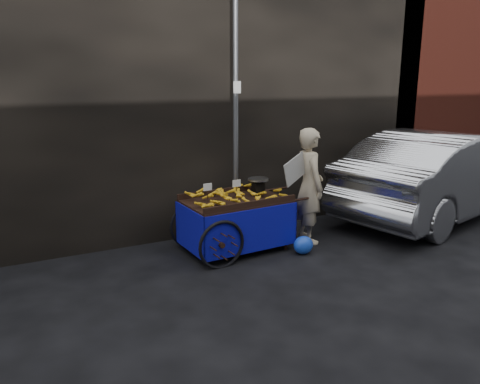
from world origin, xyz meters
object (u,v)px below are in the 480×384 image
plastic_bag (303,245)px  parked_car (442,174)px  vendor (309,186)px  banana_cart (233,206)px

plastic_bag → parked_car: parked_car is taller
vendor → parked_car: size_ratio=0.37×
parked_car → plastic_bag: bearing=85.0°
vendor → parked_car: (3.03, 0.04, -0.11)m
vendor → parked_car: 3.03m
banana_cart → parked_car: bearing=-4.9°
vendor → plastic_bag: (-0.40, -0.45, -0.77)m
vendor → parked_car: vendor is taller
banana_cart → vendor: vendor is taller
banana_cart → plastic_bag: bearing=-39.3°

